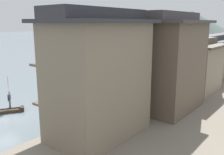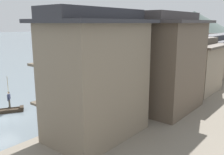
% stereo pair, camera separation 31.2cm
% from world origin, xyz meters
% --- Properties ---
extents(ground_plane, '(400.00, 400.00, 0.00)m').
position_xyz_m(ground_plane, '(0.00, 0.00, 0.00)').
color(ground_plane, slate).
extents(boat_foreground_poled, '(2.97, 4.21, 0.42)m').
position_xyz_m(boat_foreground_poled, '(-1.17, 0.34, 0.14)').
color(boat_foreground_poled, '#33281E').
rests_on(boat_foreground_poled, ground).
extents(boatman_person, '(0.49, 0.42, 3.04)m').
position_xyz_m(boatman_person, '(-0.70, 1.18, 1.43)').
color(boatman_person, black).
rests_on(boatman_person, boat_foreground_poled).
extents(boat_moored_nearest, '(2.21, 5.77, 0.64)m').
position_xyz_m(boat_moored_nearest, '(5.11, 5.85, 0.20)').
color(boat_moored_nearest, '#33281E').
rests_on(boat_moored_nearest, ground).
extents(boat_moored_second, '(3.73, 3.25, 0.69)m').
position_xyz_m(boat_moored_second, '(-0.00, 26.37, 0.24)').
color(boat_moored_second, '#423328').
rests_on(boat_moored_second, ground).
extents(boat_moored_third, '(1.57, 5.19, 0.47)m').
position_xyz_m(boat_moored_third, '(5.56, 30.94, 0.15)').
color(boat_moored_third, '#33281E').
rests_on(boat_moored_third, ground).
extents(boat_moored_far, '(1.79, 4.63, 0.47)m').
position_xyz_m(boat_moored_far, '(5.87, 12.11, 0.16)').
color(boat_moored_far, '#423328').
rests_on(boat_moored_far, ground).
extents(boat_midriver_drifting, '(1.57, 5.55, 0.53)m').
position_xyz_m(boat_midriver_drifting, '(5.02, 38.98, 0.17)').
color(boat_midriver_drifting, brown).
rests_on(boat_midriver_drifting, ground).
extents(boat_midriver_upstream, '(4.19, 3.45, 0.69)m').
position_xyz_m(boat_midriver_upstream, '(-3.19, 15.76, 0.24)').
color(boat_midriver_upstream, '#232326').
rests_on(boat_midriver_upstream, ground).
extents(house_waterfront_nearest, '(5.50, 7.69, 8.74)m').
position_xyz_m(house_waterfront_nearest, '(10.09, 1.92, 4.92)').
color(house_waterfront_nearest, '#7F705B').
rests_on(house_waterfront_nearest, riverbank_right).
extents(house_waterfront_second, '(6.82, 7.52, 8.74)m').
position_xyz_m(house_waterfront_second, '(10.75, 10.08, 4.92)').
color(house_waterfront_second, brown).
rests_on(house_waterfront_second, riverbank_right).
extents(house_waterfront_tall, '(6.45, 7.04, 6.14)m').
position_xyz_m(house_waterfront_tall, '(10.57, 17.81, 3.62)').
color(house_waterfront_tall, gray).
rests_on(house_waterfront_tall, riverbank_right).
extents(house_waterfront_narrow, '(5.25, 7.84, 6.14)m').
position_xyz_m(house_waterfront_narrow, '(9.97, 25.89, 3.62)').
color(house_waterfront_narrow, '#7F705B').
rests_on(house_waterfront_narrow, riverbank_right).
extents(mooring_post_dock_near, '(0.20, 0.20, 0.89)m').
position_xyz_m(mooring_post_dock_near, '(7.44, 5.01, 1.07)').
color(mooring_post_dock_near, '#473828').
rests_on(mooring_post_dock_near, riverbank_right).
extents(mooring_post_dock_mid, '(0.20, 0.20, 0.91)m').
position_xyz_m(mooring_post_dock_mid, '(7.44, 15.67, 1.08)').
color(mooring_post_dock_mid, '#473828').
rests_on(mooring_post_dock_mid, riverbank_right).
extents(mooring_post_dock_far, '(0.20, 0.20, 0.83)m').
position_xyz_m(mooring_post_dock_far, '(7.44, 25.81, 1.04)').
color(mooring_post_dock_far, '#473828').
rests_on(mooring_post_dock_far, riverbank_right).
extents(hill_far_west, '(49.68, 49.68, 13.47)m').
position_xyz_m(hill_far_west, '(-21.57, 99.08, 6.73)').
color(hill_far_west, '#4C5B56').
rests_on(hill_far_west, ground).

